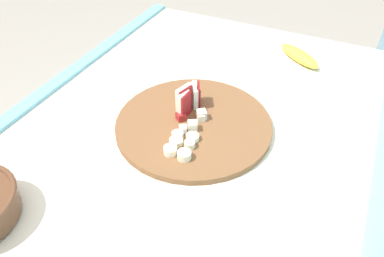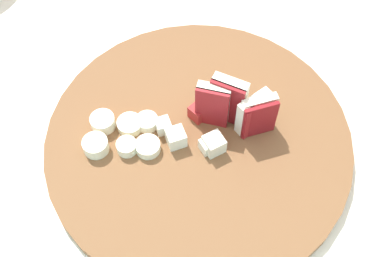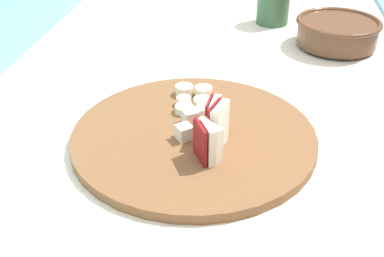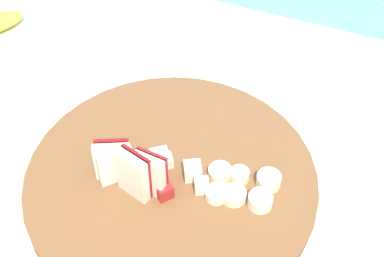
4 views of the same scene
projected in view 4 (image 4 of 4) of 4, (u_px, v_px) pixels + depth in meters
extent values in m
cube|color=#6BADC6|center=(300.00, 115.00, 1.05)|extent=(2.40, 0.04, 1.28)
cylinder|color=brown|center=(171.00, 179.00, 0.65)|extent=(0.35, 0.35, 0.01)
cube|color=maroon|center=(137.00, 171.00, 0.61)|extent=(0.04, 0.02, 0.06)
cube|color=#EFE5CC|center=(133.00, 175.00, 0.61)|extent=(0.04, 0.02, 0.06)
cube|color=maroon|center=(153.00, 171.00, 0.61)|extent=(0.04, 0.01, 0.06)
cube|color=beige|center=(150.00, 175.00, 0.61)|extent=(0.04, 0.01, 0.06)
cube|color=maroon|center=(112.00, 158.00, 0.63)|extent=(0.04, 0.02, 0.05)
cube|color=#EFE5CC|center=(112.00, 162.00, 0.63)|extent=(0.04, 0.03, 0.05)
cube|color=maroon|center=(113.00, 160.00, 0.63)|extent=(0.03, 0.03, 0.05)
cube|color=white|center=(115.00, 164.00, 0.63)|extent=(0.04, 0.04, 0.05)
cube|color=#A32323|center=(164.00, 191.00, 0.62)|extent=(0.02, 0.02, 0.02)
cube|color=#EFE5CC|center=(166.00, 161.00, 0.65)|extent=(0.02, 0.02, 0.02)
cube|color=beige|center=(160.00, 159.00, 0.65)|extent=(0.03, 0.03, 0.02)
cube|color=#EFE5CC|center=(193.00, 171.00, 0.64)|extent=(0.03, 0.03, 0.02)
cube|color=white|center=(202.00, 185.00, 0.63)|extent=(0.02, 0.02, 0.02)
cylinder|color=white|center=(216.00, 194.00, 0.62)|extent=(0.02, 0.02, 0.01)
cylinder|color=beige|center=(234.00, 195.00, 0.62)|extent=(0.03, 0.03, 0.01)
cylinder|color=white|center=(260.00, 201.00, 0.61)|extent=(0.03, 0.03, 0.02)
cylinder|color=#F4EAC6|center=(220.00, 172.00, 0.64)|extent=(0.03, 0.03, 0.01)
cylinder|color=#F4EAC6|center=(239.00, 175.00, 0.64)|extent=(0.02, 0.02, 0.01)
cylinder|color=#F4EAC6|center=(269.00, 180.00, 0.63)|extent=(0.03, 0.03, 0.02)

